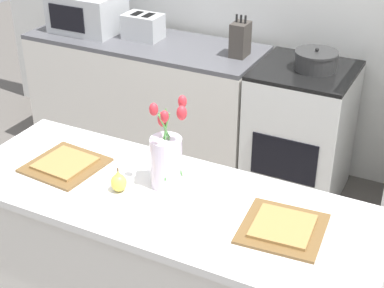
% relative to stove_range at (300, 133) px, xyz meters
% --- Properties ---
extents(kitchen_island, '(1.80, 0.66, 0.88)m').
position_rel_stove_range_xyz_m(kitchen_island, '(-0.10, -1.60, -0.00)').
color(kitchen_island, silver).
rests_on(kitchen_island, ground_plane).
extents(back_counter, '(1.68, 0.60, 0.89)m').
position_rel_stove_range_xyz_m(back_counter, '(-1.16, 0.00, 0.00)').
color(back_counter, silver).
rests_on(back_counter, ground_plane).
extents(stove_range, '(0.60, 0.61, 0.89)m').
position_rel_stove_range_xyz_m(stove_range, '(0.00, 0.00, 0.00)').
color(stove_range, silver).
rests_on(stove_range, ground_plane).
extents(flower_vase, '(0.16, 0.18, 0.39)m').
position_rel_stove_range_xyz_m(flower_vase, '(-0.13, -1.52, 0.57)').
color(flower_vase, silver).
rests_on(flower_vase, kitchen_island).
extents(pear_figurine, '(0.07, 0.07, 0.11)m').
position_rel_stove_range_xyz_m(pear_figurine, '(-0.29, -1.65, 0.48)').
color(pear_figurine, '#E5CC4C').
rests_on(pear_figurine, kitchen_island).
extents(plate_setting_left, '(0.33, 0.33, 0.02)m').
position_rel_stove_range_xyz_m(plate_setting_left, '(-0.61, -1.59, 0.45)').
color(plate_setting_left, brown).
rests_on(plate_setting_left, kitchen_island).
extents(plate_setting_right, '(0.33, 0.33, 0.02)m').
position_rel_stove_range_xyz_m(plate_setting_right, '(0.41, -1.59, 0.45)').
color(plate_setting_right, brown).
rests_on(plate_setting_right, kitchen_island).
extents(toaster, '(0.28, 0.18, 0.17)m').
position_rel_stove_range_xyz_m(toaster, '(-1.18, 0.03, 0.53)').
color(toaster, '#B7BABC').
rests_on(toaster, back_counter).
extents(cooking_pot, '(0.26, 0.26, 0.14)m').
position_rel_stove_range_xyz_m(cooking_pot, '(0.05, 0.01, 0.50)').
color(cooking_pot, '#2D2D2D').
rests_on(cooking_pot, stove_range).
extents(microwave, '(0.48, 0.37, 0.27)m').
position_rel_stove_range_xyz_m(microwave, '(-1.62, -0.00, 0.58)').
color(microwave, '#B7BABC').
rests_on(microwave, back_counter).
extents(knife_block, '(0.10, 0.14, 0.27)m').
position_rel_stove_range_xyz_m(knife_block, '(-0.45, 0.02, 0.56)').
color(knife_block, '#3D3833').
rests_on(knife_block, back_counter).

